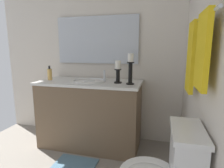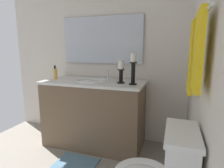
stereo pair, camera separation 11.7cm
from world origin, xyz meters
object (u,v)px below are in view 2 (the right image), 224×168
vanity_cabinet (94,113)px  mirror (102,40)px  candle_holder_short (121,71)px  towel_near_vanity (192,58)px  sink_basin (94,84)px  towel_center (198,51)px  candle_holder_tall (133,68)px  towel_bar (200,19)px  soap_bottle (55,74)px

vanity_cabinet → mirror: 0.96m
mirror → candle_holder_short: (0.31, 0.36, -0.37)m
mirror → towel_near_vanity: size_ratio=2.03×
sink_basin → towel_center: size_ratio=0.91×
vanity_cabinet → candle_holder_tall: size_ratio=3.71×
candle_holder_tall → towel_center: towel_center is taller
candle_holder_short → towel_bar: size_ratio=0.32×
candle_holder_tall → mirror: bearing=-124.5°
vanity_cabinet → soap_bottle: size_ratio=7.00×
mirror → candle_holder_tall: bearing=55.5°
vanity_cabinet → towel_near_vanity: towel_near_vanity is taller
sink_basin → soap_bottle: soap_bottle is taller
sink_basin → vanity_cabinet: bearing=-90.0°
vanity_cabinet → candle_holder_tall: bearing=82.1°
towel_near_vanity → vanity_cabinet: bearing=-115.8°
candle_holder_short → towel_center: size_ratio=0.58×
mirror → candle_holder_tall: mirror is taller
candle_holder_tall → towel_near_vanity: bearing=51.1°
mirror → towel_bar: bearing=47.3°
candle_holder_short → towel_bar: towel_bar is taller
vanity_cabinet → sink_basin: size_ratio=3.13×
soap_bottle → towel_near_vanity: 1.67m
soap_bottle → towel_center: 1.84m
candle_holder_tall → towel_near_vanity: towel_near_vanity is taller
candle_holder_short → towel_center: (0.88, 0.70, 0.23)m
vanity_cabinet → sink_basin: bearing=90.0°
candle_holder_tall → candle_holder_short: bearing=-105.0°
vanity_cabinet → soap_bottle: soap_bottle is taller
towel_center → soap_bottle: bearing=-119.1°
candle_holder_tall → candle_holder_short: size_ratio=1.32×
mirror → soap_bottle: (0.31, -0.53, -0.43)m
vanity_cabinet → candle_holder_tall: (0.07, 0.51, 0.60)m
mirror → candle_holder_short: mirror is taller
sink_basin → candle_holder_short: size_ratio=1.56×
vanity_cabinet → candle_holder_tall: candle_holder_tall is taller
mirror → candle_holder_tall: (0.35, 0.51, -0.32)m
soap_bottle → vanity_cabinet: bearing=93.5°
vanity_cabinet → sink_basin: 0.37m
candle_holder_short → soap_bottle: candle_holder_short is taller
candle_holder_tall → towel_near_vanity: size_ratio=0.62×
towel_bar → towel_near_vanity: (-0.20, -0.02, -0.25)m
towel_near_vanity → towel_center: 0.41m
sink_basin → mirror: bearing=-179.8°
candle_holder_short → towel_center: bearing=38.2°
candle_holder_short → towel_near_vanity: towel_near_vanity is taller
mirror → towel_center: (1.19, 1.06, -0.13)m
sink_basin → candle_holder_tall: size_ratio=1.18×
candle_holder_tall → towel_near_vanity: 0.72m
towel_near_vanity → candle_holder_tall: bearing=-128.9°
towel_center → vanity_cabinet: bearing=-130.9°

